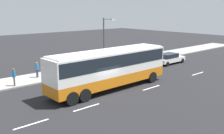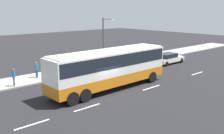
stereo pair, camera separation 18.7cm
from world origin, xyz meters
The scene contains 8 objects.
ground_plane centered at (0.00, 0.00, 0.00)m, with size 120.00×120.00×0.00m, color black.
sidewalk_curb centered at (0.00, 8.58, 0.07)m, with size 80.00×4.00×0.15m, color gray.
lane_centreline centered at (-4.20, -1.73, 0.00)m, with size 34.14×0.16×0.01m.
coach_bus centered at (1.33, 0.63, 2.26)m, with size 12.47×2.88×3.65m.
car_white_minivan centered at (14.92, 3.87, 0.77)m, with size 4.77×1.97×1.45m.
pedestrian_near_curb centered at (-2.13, 8.55, 1.12)m, with size 0.32×0.32×1.68m.
pedestrian_at_crossing centered at (-5.18, 7.03, 1.13)m, with size 0.32×0.32×1.70m.
street_lamp centered at (6.24, 7.18, 3.73)m, with size 1.78×0.24×6.15m.
Camera 2 is at (-13.89, -16.50, 7.21)m, focal length 40.98 mm.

